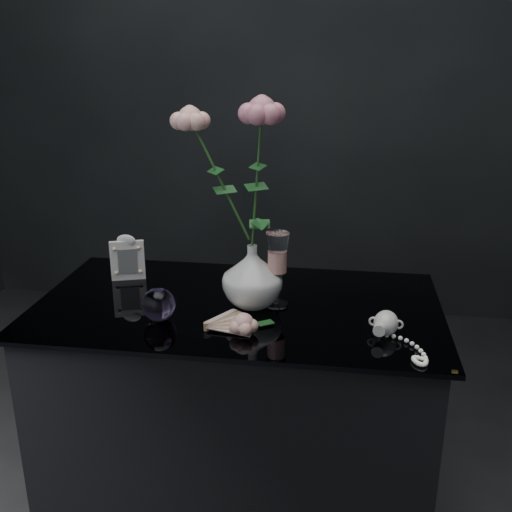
% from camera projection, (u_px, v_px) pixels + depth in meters
% --- Properties ---
extents(table, '(1.05, 0.58, 0.76)m').
position_uv_depth(table, '(239.00, 427.00, 1.69)').
color(table, black).
rests_on(table, ground).
extents(vase, '(0.18, 0.18, 0.16)m').
position_uv_depth(vase, '(252.00, 276.00, 1.53)').
color(vase, silver).
rests_on(vase, table).
extents(wine_glass, '(0.08, 0.08, 0.20)m').
position_uv_depth(wine_glass, '(277.00, 270.00, 1.52)').
color(wine_glass, white).
rests_on(wine_glass, table).
extents(picture_frame, '(0.12, 0.10, 0.13)m').
position_uv_depth(picture_frame, '(127.00, 257.00, 1.70)').
color(picture_frame, silver).
rests_on(picture_frame, table).
extents(paperweight, '(0.11, 0.11, 0.08)m').
position_uv_depth(paperweight, '(159.00, 304.00, 1.46)').
color(paperweight, '#A47ECC').
rests_on(paperweight, table).
extents(paper_fan, '(0.26, 0.23, 0.02)m').
position_uv_depth(paper_fan, '(206.00, 326.00, 1.41)').
color(paper_fan, beige).
rests_on(paper_fan, table).
extents(loose_rose, '(0.13, 0.16, 0.05)m').
position_uv_depth(loose_rose, '(243.00, 324.00, 1.39)').
color(loose_rose, '#F1AB9C').
rests_on(loose_rose, table).
extents(pearl_jar, '(0.23, 0.23, 0.06)m').
position_uv_depth(pearl_jar, '(386.00, 322.00, 1.39)').
color(pearl_jar, silver).
rests_on(pearl_jar, table).
extents(roses, '(0.26, 0.12, 0.42)m').
position_uv_depth(roses, '(235.00, 165.00, 1.45)').
color(roses, '#FFAEA1').
rests_on(roses, vase).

